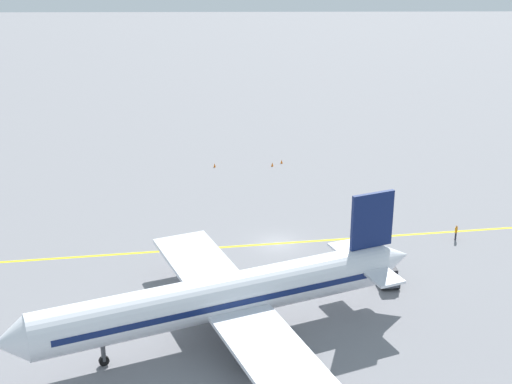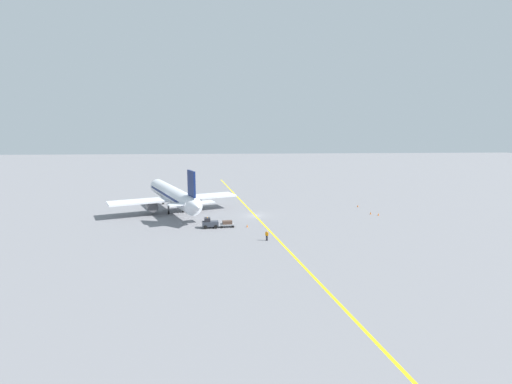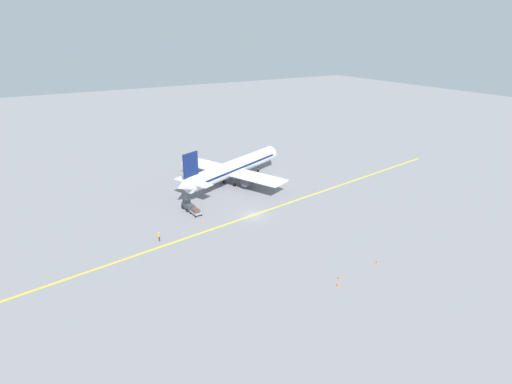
% 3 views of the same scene
% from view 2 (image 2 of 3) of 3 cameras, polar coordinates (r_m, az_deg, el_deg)
% --- Properties ---
extents(ground_plane, '(400.00, 400.00, 0.00)m').
position_cam_2_polar(ground_plane, '(85.67, -0.13, -3.39)').
color(ground_plane, slate).
extents(apron_yellow_centreline, '(17.26, 118.87, 0.01)m').
position_cam_2_polar(apron_yellow_centreline, '(85.67, -0.13, -3.38)').
color(apron_yellow_centreline, yellow).
rests_on(apron_yellow_centreline, ground).
extents(airplane_at_gate, '(27.84, 33.91, 10.60)m').
position_cam_2_polar(airplane_at_gate, '(90.57, -11.71, -0.50)').
color(airplane_at_gate, silver).
rests_on(airplane_at_gate, ground).
extents(baggage_tug_dark, '(3.13, 1.99, 2.11)m').
position_cam_2_polar(baggage_tug_dark, '(75.68, -6.62, -4.45)').
color(baggage_tug_dark, '#333842').
rests_on(baggage_tug_dark, ground).
extents(baggage_cart_trailing, '(2.72, 1.64, 1.24)m').
position_cam_2_polar(baggage_cart_trailing, '(75.93, -4.13, -4.48)').
color(baggage_cart_trailing, gray).
rests_on(baggage_cart_trailing, ground).
extents(ground_crew_worker, '(0.53, 0.36, 1.68)m').
position_cam_2_polar(ground_crew_worker, '(66.98, 1.56, -6.20)').
color(ground_crew_worker, '#23232D').
rests_on(ground_crew_worker, ground).
extents(traffic_cone_near_nose, '(0.32, 0.32, 0.55)m').
position_cam_2_polar(traffic_cone_near_nose, '(97.74, 14.34, -1.93)').
color(traffic_cone_near_nose, orange).
rests_on(traffic_cone_near_nose, ground).
extents(traffic_cone_mid_apron, '(0.32, 0.32, 0.55)m').
position_cam_2_polar(traffic_cone_mid_apron, '(89.59, 17.08, -3.06)').
color(traffic_cone_mid_apron, orange).
rests_on(traffic_cone_mid_apron, ground).
extents(traffic_cone_by_wingtip, '(0.32, 0.32, 0.55)m').
position_cam_2_polar(traffic_cone_by_wingtip, '(90.40, 16.05, -2.90)').
color(traffic_cone_by_wingtip, orange).
rests_on(traffic_cone_by_wingtip, ground).
extents(traffic_cone_far_edge, '(0.32, 0.32, 0.55)m').
position_cam_2_polar(traffic_cone_far_edge, '(75.87, -1.26, -4.84)').
color(traffic_cone_far_edge, orange).
rests_on(traffic_cone_far_edge, ground).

